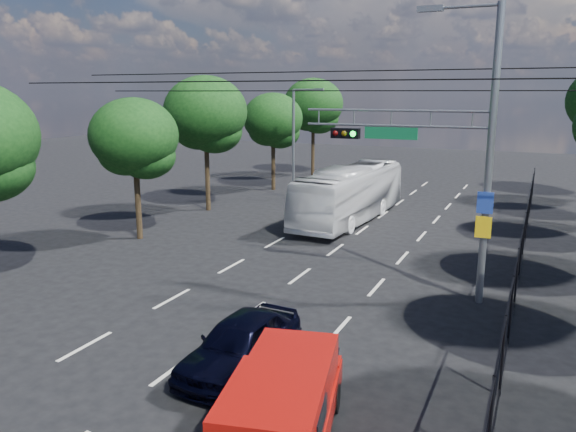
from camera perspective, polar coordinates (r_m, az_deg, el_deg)
The scene contains 14 objects.
ground at distance 15.04m, azimuth -11.38°, elevation -14.90°, with size 120.00×120.00×0.00m, color black.
lane_markings at distance 26.86m, azimuth 6.29°, elevation -2.36°, with size 6.12×38.00×0.01m.
signal_mast at distance 18.96m, azimuth 16.22°, elevation 7.12°, with size 6.43×0.39×9.50m.
streetlight_left at distance 35.84m, azimuth 0.81°, elevation 7.83°, with size 2.09×0.22×7.08m.
utility_wires at distance 21.13m, azimuth 2.22°, elevation 13.51°, with size 22.00×5.04×0.74m.
fence_right at distance 23.61m, azimuth 22.69°, elevation -2.77°, with size 0.06×34.03×2.00m.
tree_left_b at distance 27.04m, azimuth -15.27°, elevation 7.24°, with size 4.08×4.08×6.63m.
tree_left_c at distance 32.99m, azimuth -8.32°, elevation 9.83°, with size 4.80×4.80×7.80m.
tree_left_d at distance 39.80m, azimuth -1.49°, elevation 9.41°, with size 4.20×4.20×6.83m.
tree_left_e at distance 47.16m, azimuth 2.62°, elevation 10.87°, with size 4.92×4.92×7.99m.
red_pickup at distance 11.41m, azimuth -0.41°, elevation -18.63°, with size 2.73×5.06×1.79m.
navy_hatchback at distance 14.42m, azimuth -4.84°, elevation -12.78°, with size 1.67×4.16×1.42m, color black.
white_bus at distance 30.53m, azimuth 6.34°, elevation 2.28°, with size 2.49×10.63×2.96m, color silver.
white_van at distance 31.56m, azimuth 3.56°, elevation 1.20°, with size 1.45×4.16×1.37m, color silver.
Camera 1 is at (8.03, -10.70, 6.85)m, focal length 35.00 mm.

